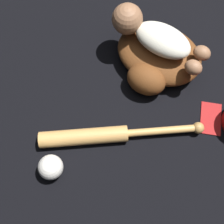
# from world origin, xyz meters

# --- Properties ---
(ground_plane) EXTENTS (6.00, 6.00, 0.00)m
(ground_plane) POSITION_xyz_m (0.00, 0.00, 0.00)
(ground_plane) COLOR black
(baseball_glove) EXTENTS (0.37, 0.34, 0.10)m
(baseball_glove) POSITION_xyz_m (-0.00, 0.03, 0.05)
(baseball_glove) COLOR brown
(baseball_glove) RESTS_ON ground
(baby_figure) EXTENTS (0.35, 0.19, 0.10)m
(baby_figure) POSITION_xyz_m (0.04, 0.03, 0.14)
(baby_figure) COLOR silver
(baby_figure) RESTS_ON baseball_glove
(baseball_bat) EXTENTS (0.35, 0.45, 0.05)m
(baseball_bat) POSITION_xyz_m (-0.08, 0.36, 0.03)
(baseball_bat) COLOR tan
(baseball_bat) RESTS_ON ground
(baseball) EXTENTS (0.08, 0.08, 0.08)m
(baseball) POSITION_xyz_m (-0.06, 0.54, 0.04)
(baseball) COLOR white
(baseball) RESTS_ON ground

